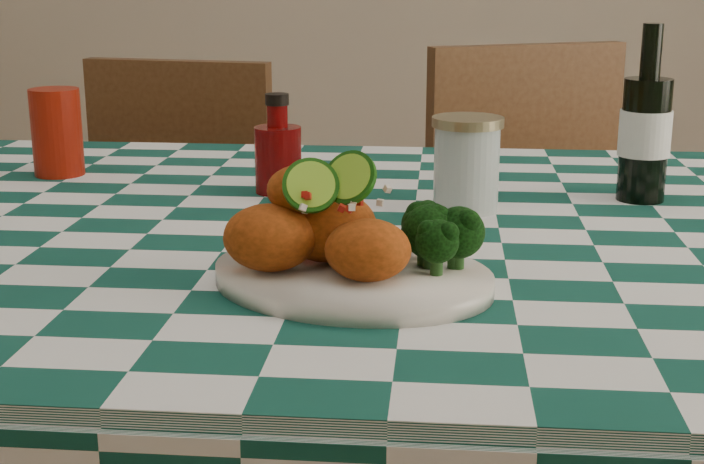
# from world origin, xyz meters

# --- Properties ---
(plate) EXTENTS (0.34, 0.30, 0.02)m
(plate) POSITION_xyz_m (0.05, -0.23, 0.80)
(plate) COLOR silver
(plate) RESTS_ON dining_table
(fried_chicken_pile) EXTENTS (0.17, 0.12, 0.11)m
(fried_chicken_pile) POSITION_xyz_m (0.04, -0.23, 0.86)
(fried_chicken_pile) COLOR #B04211
(fried_chicken_pile) RESTS_ON plate
(broccoli_side) EXTENTS (0.08, 0.08, 0.06)m
(broccoli_side) POSITION_xyz_m (0.14, -0.22, 0.83)
(broccoli_side) COLOR black
(broccoli_side) RESTS_ON plate
(red_tumbler) EXTENTS (0.08, 0.08, 0.13)m
(red_tumbler) POSITION_xyz_m (-0.43, 0.24, 0.85)
(red_tumbler) COLOR maroon
(red_tumbler) RESTS_ON dining_table
(ketchup_bottle) EXTENTS (0.07, 0.07, 0.14)m
(ketchup_bottle) POSITION_xyz_m (-0.09, 0.16, 0.85)
(ketchup_bottle) COLOR #5E0405
(ketchup_bottle) RESTS_ON dining_table
(mason_jar) EXTENTS (0.11, 0.11, 0.12)m
(mason_jar) POSITION_xyz_m (0.17, 0.08, 0.85)
(mason_jar) COLOR #B2BCBA
(mason_jar) RESTS_ON dining_table
(beer_bottle) EXTENTS (0.08, 0.08, 0.23)m
(beer_bottle) POSITION_xyz_m (0.40, 0.16, 0.90)
(beer_bottle) COLOR black
(beer_bottle) RESTS_ON dining_table
(wooden_chair_left) EXTENTS (0.47, 0.49, 0.89)m
(wooden_chair_left) POSITION_xyz_m (-0.45, 0.70, 0.45)
(wooden_chair_left) COLOR #472814
(wooden_chair_left) RESTS_ON ground
(wooden_chair_right) EXTENTS (0.57, 0.58, 0.93)m
(wooden_chair_right) POSITION_xyz_m (0.38, 0.70, 0.47)
(wooden_chair_right) COLOR #472814
(wooden_chair_right) RESTS_ON ground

